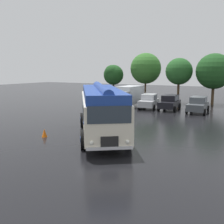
% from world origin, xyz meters
% --- Properties ---
extents(ground_plane, '(120.00, 120.00, 0.00)m').
position_xyz_m(ground_plane, '(0.00, 0.00, 0.00)').
color(ground_plane, black).
extents(vintage_bus, '(7.88, 9.61, 3.49)m').
position_xyz_m(vintage_bus, '(-0.19, 0.31, 1.89)').
color(vintage_bus, silver).
rests_on(vintage_bus, ground).
extents(car_near_left, '(2.42, 4.41, 1.66)m').
position_xyz_m(car_near_left, '(-1.98, 14.03, 0.85)').
color(car_near_left, '#B7BABF').
rests_on(car_near_left, ground).
extents(car_mid_left, '(2.15, 4.29, 1.66)m').
position_xyz_m(car_mid_left, '(0.51, 14.03, 0.85)').
color(car_mid_left, black).
rests_on(car_mid_left, ground).
extents(car_mid_right, '(2.05, 4.25, 1.66)m').
position_xyz_m(car_mid_right, '(3.69, 13.61, 0.85)').
color(car_mid_right, '#4C5156').
rests_on(car_mid_right, ground).
extents(box_van, '(2.43, 5.81, 2.50)m').
position_xyz_m(box_van, '(-4.68, 13.85, 1.36)').
color(box_van, '#B2B7BC').
rests_on(box_van, ground).
extents(tree_far_left, '(3.16, 3.17, 5.26)m').
position_xyz_m(tree_far_left, '(-11.14, 21.99, 3.78)').
color(tree_far_left, '#4C3823').
rests_on(tree_far_left, ground).
extents(tree_left_of_centre, '(4.56, 4.56, 6.96)m').
position_xyz_m(tree_left_of_centre, '(-5.67, 22.20, 4.70)').
color(tree_left_of_centre, '#4C3823').
rests_on(tree_left_of_centre, ground).
extents(tree_centre, '(3.56, 3.56, 6.04)m').
position_xyz_m(tree_centre, '(-0.28, 20.48, 4.31)').
color(tree_centre, '#4C3823').
rests_on(tree_centre, ground).
extents(tree_right_of_centre, '(4.53, 4.53, 6.55)m').
position_xyz_m(tree_right_of_centre, '(4.05, 21.01, 4.28)').
color(tree_right_of_centre, '#4C3823').
rests_on(tree_right_of_centre, ground).
extents(traffic_cone, '(0.36, 0.36, 0.55)m').
position_xyz_m(traffic_cone, '(-3.28, -1.99, 0.28)').
color(traffic_cone, orange).
rests_on(traffic_cone, ground).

